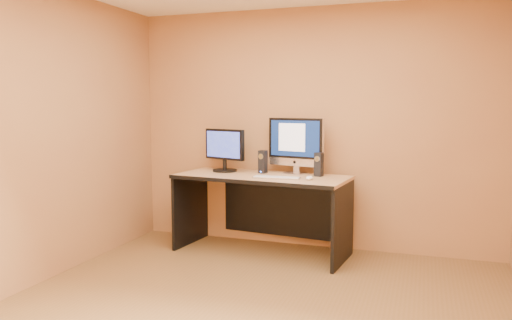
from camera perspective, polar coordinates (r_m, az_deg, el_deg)
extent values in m
plane|color=brown|center=(3.86, -0.52, -17.48)|extent=(4.00, 4.00, 0.00)
cube|color=#B5B6BA|center=(4.99, 2.36, -2.01)|extent=(0.48, 0.15, 0.02)
ellipsoid|color=white|center=(4.92, 6.12, -2.04)|extent=(0.08, 0.12, 0.04)
cylinder|color=black|center=(5.35, 4.58, -1.52)|extent=(0.11, 0.23, 0.01)
cylinder|color=black|center=(5.39, 4.16, -1.47)|extent=(0.10, 0.18, 0.01)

